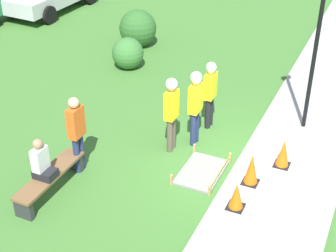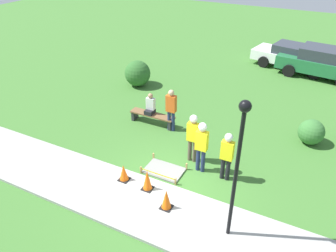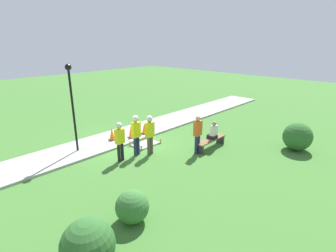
% 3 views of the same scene
% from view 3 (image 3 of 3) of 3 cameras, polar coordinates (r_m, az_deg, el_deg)
% --- Properties ---
extents(ground_plane, '(60.00, 60.00, 0.00)m').
position_cam_3_polar(ground_plane, '(13.47, -8.34, -4.01)').
color(ground_plane, '#3D702D').
extents(sidewalk, '(28.00, 2.29, 0.10)m').
position_cam_3_polar(sidewalk, '(14.32, -11.23, -2.60)').
color(sidewalk, '#9E9E99').
rests_on(sidewalk, ground_plane).
extents(wet_concrete_patch, '(1.35, 0.92, 0.26)m').
position_cam_3_polar(wet_concrete_patch, '(13.35, -4.94, -3.93)').
color(wet_concrete_patch, gray).
rests_on(wet_concrete_patch, ground_plane).
extents(traffic_cone_near_patch, '(0.34, 0.34, 0.58)m').
position_cam_3_polar(traffic_cone_near_patch, '(14.54, -5.18, -0.57)').
color(traffic_cone_near_patch, black).
rests_on(traffic_cone_near_patch, sidewalk).
extents(traffic_cone_far_patch, '(0.34, 0.34, 0.72)m').
position_cam_3_polar(traffic_cone_far_patch, '(14.00, -8.02, -1.15)').
color(traffic_cone_far_patch, black).
rests_on(traffic_cone_far_patch, sidewalk).
extents(traffic_cone_sidewalk_edge, '(0.34, 0.34, 0.66)m').
position_cam_3_polar(traffic_cone_sidewalk_edge, '(13.86, -12.10, -1.71)').
color(traffic_cone_sidewalk_edge, black).
rests_on(traffic_cone_sidewalk_edge, sidewalk).
extents(park_bench, '(1.97, 0.44, 0.47)m').
position_cam_3_polar(park_bench, '(12.98, 9.25, -3.34)').
color(park_bench, '#2D2D33').
rests_on(park_bench, ground_plane).
extents(person_seated_on_bench, '(0.36, 0.44, 0.89)m').
position_cam_3_polar(person_seated_on_bench, '(12.88, 9.85, -1.27)').
color(person_seated_on_bench, black).
rests_on(person_seated_on_bench, park_bench).
extents(worker_supervisor, '(0.40, 0.27, 1.86)m').
position_cam_3_polar(worker_supervisor, '(11.89, -3.98, -1.15)').
color(worker_supervisor, brown).
rests_on(worker_supervisor, ground_plane).
extents(worker_assistant, '(0.40, 0.25, 1.76)m').
position_cam_3_polar(worker_assistant, '(11.41, -10.47, -2.63)').
color(worker_assistant, black).
rests_on(worker_assistant, ground_plane).
extents(worker_trainee, '(0.40, 0.27, 1.89)m').
position_cam_3_polar(worker_trainee, '(11.86, -6.96, -1.16)').
color(worker_trainee, navy).
rests_on(worker_trainee, ground_plane).
extents(bystander_in_orange_shirt, '(0.40, 0.24, 1.82)m').
position_cam_3_polar(bystander_in_orange_shirt, '(12.08, 6.48, -1.33)').
color(bystander_in_orange_shirt, navy).
rests_on(bystander_in_orange_shirt, ground_plane).
extents(lamppost_near, '(0.28, 0.28, 3.99)m').
position_cam_3_polar(lamppost_near, '(12.39, -20.27, 6.17)').
color(lamppost_near, black).
rests_on(lamppost_near, sidewalk).
extents(shrub_rounded_near, '(1.25, 1.25, 1.25)m').
position_cam_3_polar(shrub_rounded_near, '(6.78, -17.03, -23.57)').
color(shrub_rounded_near, '#2D6028').
rests_on(shrub_rounded_near, ground_plane).
extents(shrub_rounded_mid, '(1.34, 1.34, 1.34)m').
position_cam_3_polar(shrub_rounded_mid, '(13.93, 26.36, -2.08)').
color(shrub_rounded_mid, '#2D6028').
rests_on(shrub_rounded_mid, ground_plane).
extents(shrub_rounded_far, '(0.98, 0.98, 0.98)m').
position_cam_3_polar(shrub_rounded_far, '(7.96, -7.80, -16.99)').
color(shrub_rounded_far, '#387033').
rests_on(shrub_rounded_far, ground_plane).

